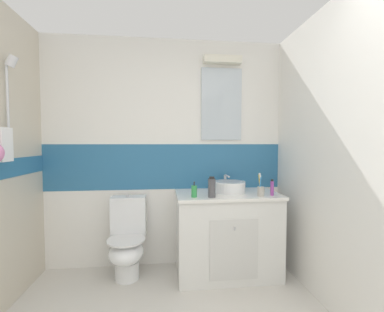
{
  "coord_description": "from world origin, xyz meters",
  "views": [
    {
      "loc": [
        -0.02,
        -0.4,
        1.36
      ],
      "look_at": [
        0.23,
        1.87,
        1.24
      ],
      "focal_mm": 23.52,
      "sensor_mm": 36.0,
      "label": 1
    }
  ],
  "objects_px": {
    "toilet": "(127,240)",
    "soap_dispenser": "(194,191)",
    "sink_basin": "(229,186)",
    "mouthwash_bottle": "(212,187)",
    "toothpaste_tube_upright": "(272,188)",
    "toothbrush_cup": "(261,190)"
  },
  "relations": [
    {
      "from": "sink_basin",
      "to": "mouthwash_bottle",
      "type": "relative_size",
      "value": 1.88
    },
    {
      "from": "soap_dispenser",
      "to": "toothpaste_tube_upright",
      "type": "relative_size",
      "value": 0.95
    },
    {
      "from": "toilet",
      "to": "toothbrush_cup",
      "type": "relative_size",
      "value": 3.64
    },
    {
      "from": "sink_basin",
      "to": "mouthwash_bottle",
      "type": "bearing_deg",
      "value": -135.83
    },
    {
      "from": "toilet",
      "to": "toothpaste_tube_upright",
      "type": "height_order",
      "value": "toothpaste_tube_upright"
    },
    {
      "from": "toothpaste_tube_upright",
      "to": "mouthwash_bottle",
      "type": "bearing_deg",
      "value": -178.5
    },
    {
      "from": "toilet",
      "to": "toothpaste_tube_upright",
      "type": "bearing_deg",
      "value": -9.05
    },
    {
      "from": "toothbrush_cup",
      "to": "sink_basin",
      "type": "bearing_deg",
      "value": 137.66
    },
    {
      "from": "sink_basin",
      "to": "soap_dispenser",
      "type": "relative_size",
      "value": 2.45
    },
    {
      "from": "toilet",
      "to": "toothbrush_cup",
      "type": "bearing_deg",
      "value": -10.63
    },
    {
      "from": "toothbrush_cup",
      "to": "toilet",
      "type": "bearing_deg",
      "value": 169.37
    },
    {
      "from": "sink_basin",
      "to": "toothpaste_tube_upright",
      "type": "relative_size",
      "value": 2.32
    },
    {
      "from": "mouthwash_bottle",
      "to": "toothpaste_tube_upright",
      "type": "bearing_deg",
      "value": 1.5
    },
    {
      "from": "soap_dispenser",
      "to": "toothpaste_tube_upright",
      "type": "xyz_separation_m",
      "value": [
        0.77,
        -0.01,
        0.02
      ]
    },
    {
      "from": "toilet",
      "to": "mouthwash_bottle",
      "type": "bearing_deg",
      "value": -16.46
    },
    {
      "from": "toothbrush_cup",
      "to": "mouthwash_bottle",
      "type": "height_order",
      "value": "toothbrush_cup"
    },
    {
      "from": "toilet",
      "to": "mouthwash_bottle",
      "type": "relative_size",
      "value": 4.15
    },
    {
      "from": "toilet",
      "to": "soap_dispenser",
      "type": "relative_size",
      "value": 5.4
    },
    {
      "from": "mouthwash_bottle",
      "to": "toilet",
      "type": "bearing_deg",
      "value": 163.54
    },
    {
      "from": "toilet",
      "to": "soap_dispenser",
      "type": "bearing_deg",
      "value": -18.27
    },
    {
      "from": "mouthwash_bottle",
      "to": "sink_basin",
      "type": "bearing_deg",
      "value": 44.17
    },
    {
      "from": "sink_basin",
      "to": "mouthwash_bottle",
      "type": "height_order",
      "value": "mouthwash_bottle"
    }
  ]
}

